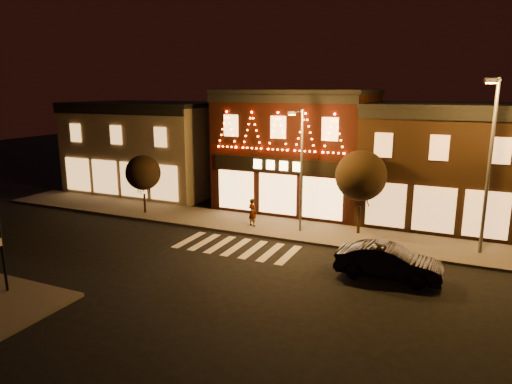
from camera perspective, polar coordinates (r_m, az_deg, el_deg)
The scene contains 11 objects.
ground at distance 21.78m, azimuth -7.23°, elevation -9.99°, with size 120.00×120.00×0.00m, color black.
sidewalk_far at distance 27.77m, azimuth 5.01°, elevation -4.72°, with size 44.00×4.00×0.15m, color #47423D.
building_left at distance 39.32m, azimuth -12.98°, elevation 5.50°, with size 12.20×8.28×7.30m.
building_pulp at distance 33.08m, azimuth 5.32°, elevation 5.34°, with size 10.20×8.34×8.30m.
building_right_a at distance 31.40m, azimuth 21.95°, elevation 3.35°, with size 9.20×8.28×7.50m.
streetlamp_mid at distance 26.30m, azimuth 5.48°, elevation 3.77°, with size 0.46×1.62×7.08m.
streetlamp_right at distance 25.01m, azimuth 26.99°, elevation 4.23°, with size 0.77×2.00×8.74m.
tree_left at distance 31.60m, azimuth -13.82°, elevation 2.34°, with size 2.34×2.34×3.91m.
tree_right at distance 26.71m, azimuth 12.88°, elevation 1.98°, with size 2.90×2.90×4.85m.
dark_sedan at distance 21.67m, azimuth 16.10°, elevation -8.34°, with size 1.62×4.65×1.53m, color black.
pedestrian at distance 28.02m, azimuth -0.44°, elevation -2.53°, with size 0.63×0.41×1.72m, color gray.
Camera 1 is at (10.67, -17.05, 8.35)m, focal length 32.26 mm.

